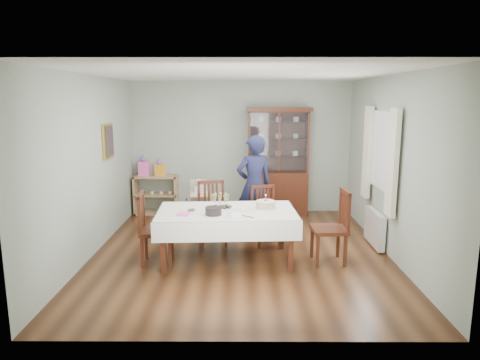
{
  "coord_description": "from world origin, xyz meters",
  "views": [
    {
      "loc": [
        0.02,
        -6.33,
        2.35
      ],
      "look_at": [
        -0.01,
        0.2,
        1.1
      ],
      "focal_mm": 32.0,
      "sensor_mm": 36.0,
      "label": 1
    }
  ],
  "objects_px": {
    "champagne_tray": "(220,204)",
    "gift_bag_pink": "(144,167)",
    "dining_table": "(227,235)",
    "china_cabinet": "(278,160)",
    "sideboard": "(156,195)",
    "chair_end_left": "(156,242)",
    "woman": "(254,186)",
    "gift_bag_orange": "(160,168)",
    "chair_far_right": "(266,227)",
    "birthday_cake": "(266,205)",
    "chair_far_left": "(213,226)",
    "high_chair": "(200,210)",
    "chair_end_right": "(330,241)"
  },
  "relations": [
    {
      "from": "china_cabinet",
      "to": "woman",
      "type": "bearing_deg",
      "value": -110.86
    },
    {
      "from": "chair_far_left",
      "to": "champagne_tray",
      "type": "xyz_separation_m",
      "value": [
        0.16,
        -0.59,
        0.52
      ]
    },
    {
      "from": "dining_table",
      "to": "chair_end_left",
      "type": "height_order",
      "value": "chair_end_left"
    },
    {
      "from": "chair_end_left",
      "to": "champagne_tray",
      "type": "distance_m",
      "value": 1.08
    },
    {
      "from": "sideboard",
      "to": "high_chair",
      "type": "distance_m",
      "value": 1.52
    },
    {
      "from": "high_chair",
      "to": "birthday_cake",
      "type": "bearing_deg",
      "value": -58.77
    },
    {
      "from": "chair_far_right",
      "to": "chair_far_left",
      "type": "bearing_deg",
      "value": 164.89
    },
    {
      "from": "china_cabinet",
      "to": "gift_bag_pink",
      "type": "height_order",
      "value": "china_cabinet"
    },
    {
      "from": "woman",
      "to": "birthday_cake",
      "type": "relative_size",
      "value": 5.41
    },
    {
      "from": "chair_far_right",
      "to": "champagne_tray",
      "type": "distance_m",
      "value": 1.08
    },
    {
      "from": "champagne_tray",
      "to": "chair_end_right",
      "type": "bearing_deg",
      "value": -6.85
    },
    {
      "from": "high_chair",
      "to": "gift_bag_pink",
      "type": "height_order",
      "value": "gift_bag_pink"
    },
    {
      "from": "chair_far_right",
      "to": "gift_bag_pink",
      "type": "bearing_deg",
      "value": 126.19
    },
    {
      "from": "sideboard",
      "to": "gift_bag_orange",
      "type": "distance_m",
      "value": 0.56
    },
    {
      "from": "woman",
      "to": "gift_bag_pink",
      "type": "distance_m",
      "value": 2.6
    },
    {
      "from": "chair_end_right",
      "to": "woman",
      "type": "height_order",
      "value": "woman"
    },
    {
      "from": "chair_far_left",
      "to": "high_chair",
      "type": "height_order",
      "value": "chair_far_left"
    },
    {
      "from": "champagne_tray",
      "to": "gift_bag_pink",
      "type": "distance_m",
      "value": 2.99
    },
    {
      "from": "chair_end_left",
      "to": "champagne_tray",
      "type": "xyz_separation_m",
      "value": [
        0.92,
        0.23,
        0.52
      ]
    },
    {
      "from": "sideboard",
      "to": "chair_end_right",
      "type": "relative_size",
      "value": 0.84
    },
    {
      "from": "dining_table",
      "to": "chair_far_right",
      "type": "bearing_deg",
      "value": 50.19
    },
    {
      "from": "gift_bag_pink",
      "to": "gift_bag_orange",
      "type": "relative_size",
      "value": 1.18
    },
    {
      "from": "gift_bag_pink",
      "to": "dining_table",
      "type": "bearing_deg",
      "value": -55.62
    },
    {
      "from": "chair_far_left",
      "to": "champagne_tray",
      "type": "height_order",
      "value": "chair_far_left"
    },
    {
      "from": "sideboard",
      "to": "chair_end_left",
      "type": "height_order",
      "value": "chair_end_left"
    },
    {
      "from": "china_cabinet",
      "to": "champagne_tray",
      "type": "relative_size",
      "value": 6.24
    },
    {
      "from": "chair_far_left",
      "to": "champagne_tray",
      "type": "relative_size",
      "value": 2.94
    },
    {
      "from": "sideboard",
      "to": "chair_far_left",
      "type": "height_order",
      "value": "chair_far_left"
    },
    {
      "from": "birthday_cake",
      "to": "gift_bag_orange",
      "type": "relative_size",
      "value": 0.95
    },
    {
      "from": "sideboard",
      "to": "dining_table",
      "type": "bearing_deg",
      "value": -59.43
    },
    {
      "from": "sideboard",
      "to": "birthday_cake",
      "type": "xyz_separation_m",
      "value": [
        2.12,
        -2.54,
        0.42
      ]
    },
    {
      "from": "champagne_tray",
      "to": "gift_bag_pink",
      "type": "height_order",
      "value": "gift_bag_pink"
    },
    {
      "from": "chair_end_left",
      "to": "woman",
      "type": "distance_m",
      "value": 2.05
    },
    {
      "from": "chair_far_left",
      "to": "birthday_cake",
      "type": "xyz_separation_m",
      "value": [
        0.83,
        -0.64,
        0.51
      ]
    },
    {
      "from": "chair_end_right",
      "to": "chair_far_left",
      "type": "bearing_deg",
      "value": -116.2
    },
    {
      "from": "sideboard",
      "to": "gift_bag_pink",
      "type": "height_order",
      "value": "gift_bag_pink"
    },
    {
      "from": "champagne_tray",
      "to": "gift_bag_pink",
      "type": "bearing_deg",
      "value": 124.3
    },
    {
      "from": "china_cabinet",
      "to": "high_chair",
      "type": "height_order",
      "value": "china_cabinet"
    },
    {
      "from": "sideboard",
      "to": "chair_far_left",
      "type": "bearing_deg",
      "value": -55.8
    },
    {
      "from": "chair_far_left",
      "to": "gift_bag_pink",
      "type": "bearing_deg",
      "value": 118.17
    },
    {
      "from": "sideboard",
      "to": "chair_far_left",
      "type": "xyz_separation_m",
      "value": [
        1.29,
        -1.9,
        -0.1
      ]
    },
    {
      "from": "china_cabinet",
      "to": "sideboard",
      "type": "xyz_separation_m",
      "value": [
        -2.5,
        0.02,
        -0.72
      ]
    },
    {
      "from": "high_chair",
      "to": "birthday_cake",
      "type": "relative_size",
      "value": 2.91
    },
    {
      "from": "chair_far_right",
      "to": "high_chair",
      "type": "height_order",
      "value": "chair_far_right"
    },
    {
      "from": "dining_table",
      "to": "gift_bag_pink",
      "type": "height_order",
      "value": "gift_bag_pink"
    },
    {
      "from": "gift_bag_orange",
      "to": "birthday_cake",
      "type": "bearing_deg",
      "value": -51.3
    },
    {
      "from": "dining_table",
      "to": "china_cabinet",
      "type": "distance_m",
      "value": 2.87
    },
    {
      "from": "sideboard",
      "to": "chair_far_right",
      "type": "relative_size",
      "value": 0.95
    },
    {
      "from": "chair_far_right",
      "to": "gift_bag_pink",
      "type": "height_order",
      "value": "gift_bag_pink"
    },
    {
      "from": "sideboard",
      "to": "champagne_tray",
      "type": "height_order",
      "value": "champagne_tray"
    }
  ]
}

